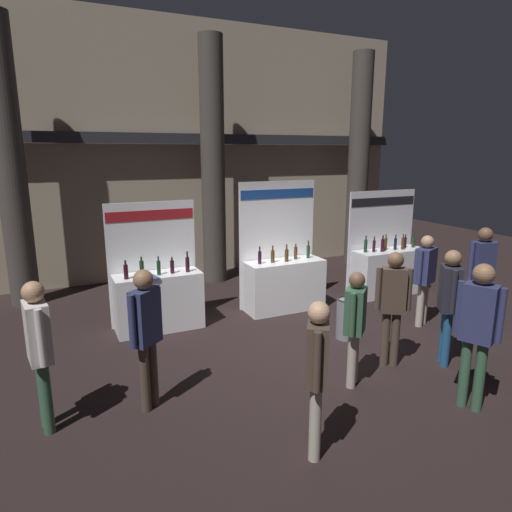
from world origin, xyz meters
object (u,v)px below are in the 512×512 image
visitor_2 (482,269)px  visitor_4 (425,272)px  trash_bin (347,318)px  exhibitor_booth_2 (388,267)px  visitor_0 (146,328)px  visitor_5 (355,319)px  visitor_8 (393,300)px  visitor_9 (39,343)px  exhibitor_booth_1 (283,279)px  visitor_1 (317,368)px  exhibitor_booth_0 (158,296)px  visitor_3 (449,297)px  visitor_7 (478,324)px

visitor_2 → visitor_4: 0.94m
visitor_2 → trash_bin: bearing=179.3°
exhibitor_booth_2 → visitor_0: (-5.83, -2.44, 0.46)m
exhibitor_booth_2 → visitor_5: (-3.20, -3.03, 0.35)m
trash_bin → visitor_8: (-0.02, -1.09, 0.67)m
visitor_5 → visitor_9: 3.84m
exhibitor_booth_1 → exhibitor_booth_2: 2.60m
visitor_1 → visitor_9: (-2.53, 1.69, 0.07)m
visitor_1 → exhibitor_booth_0: bearing=-137.3°
exhibitor_booth_0 → visitor_0: 2.68m
visitor_0 → visitor_3: (4.25, -0.66, 0.00)m
visitor_9 → exhibitor_booth_1: bearing=111.2°
visitor_2 → visitor_9: size_ratio=1.04×
exhibitor_booth_2 → exhibitor_booth_1: bearing=178.5°
exhibitor_booth_2 → visitor_1: size_ratio=1.34×
visitor_8 → visitor_9: size_ratio=0.98×
exhibitor_booth_1 → visitor_5: size_ratio=1.60×
visitor_0 → visitor_7: visitor_7 is taller
exhibitor_booth_2 → visitor_5: 4.42m
trash_bin → visitor_0: bearing=-168.0°
exhibitor_booth_1 → visitor_3: exhibitor_booth_1 is taller
visitor_2 → visitor_3: bearing=-140.2°
exhibitor_booth_1 → exhibitor_booth_2: size_ratio=1.12×
visitor_7 → visitor_9: 5.06m
visitor_4 → visitor_8: visitor_8 is taller
trash_bin → visitor_9: size_ratio=0.40×
visitor_4 → visitor_7: bearing=-147.0°
exhibitor_booth_2 → visitor_7: size_ratio=1.23×
exhibitor_booth_1 → visitor_9: exhibitor_booth_1 is taller
visitor_3 → visitor_4: size_ratio=1.05×
visitor_3 → visitor_5: 1.63m
visitor_7 → exhibitor_booth_1: bearing=-20.4°
visitor_5 → visitor_9: size_ratio=0.90×
exhibitor_booth_0 → visitor_3: exhibitor_booth_0 is taller
visitor_0 → visitor_2: 5.86m
visitor_7 → visitor_4: bearing=-58.3°
exhibitor_booth_0 → visitor_9: (-1.87, -2.49, 0.46)m
visitor_9 → exhibitor_booth_0: bearing=135.1°
visitor_0 → visitor_5: (2.63, -0.59, -0.11)m
exhibitor_booth_2 → visitor_8: 3.67m
visitor_5 → visitor_4: bearing=-16.7°
visitor_0 → visitor_2: visitor_2 is taller
visitor_0 → visitor_4: size_ratio=1.06×
trash_bin → visitor_1: 3.26m
trash_bin → visitor_5: visitor_5 is taller
visitor_3 → visitor_7: 1.21m
visitor_7 → exhibitor_booth_0: bearing=8.9°
visitor_0 → visitor_7: size_ratio=0.96×
trash_bin → visitor_1: bearing=-131.9°
visitor_1 → visitor_2: visitor_2 is taller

